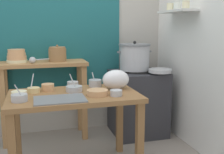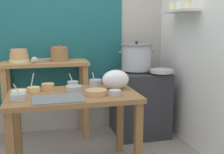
{
  "view_description": "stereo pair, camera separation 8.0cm",
  "coord_description": "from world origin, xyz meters",
  "px_view_note": "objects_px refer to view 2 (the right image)",
  "views": [
    {
      "loc": [
        -0.24,
        -2.29,
        1.28
      ],
      "look_at": [
        0.45,
        0.14,
        0.82
      ],
      "focal_mm": 43.7,
      "sensor_mm": 36.0,
      "label": 1
    },
    {
      "loc": [
        -0.16,
        -2.31,
        1.28
      ],
      "look_at": [
        0.45,
        0.14,
        0.82
      ],
      "focal_mm": 43.7,
      "sensor_mm": 36.0,
      "label": 2
    }
  ],
  "objects_px": {
    "ladle": "(35,60)",
    "prep_bowl_0": "(33,89)",
    "prep_bowl_2": "(74,88)",
    "prep_bowl_6": "(95,83)",
    "prep_table": "(74,106)",
    "back_shelf_table": "(46,81)",
    "stove_block": "(139,103)",
    "plastic_bag": "(116,80)",
    "clay_pot": "(59,54)",
    "wide_pan": "(162,71)",
    "bowl_stack_enamel": "(19,56)",
    "prep_bowl_1": "(96,92)",
    "prep_bowl_7": "(19,93)",
    "prep_bowl_5": "(48,87)",
    "serving_tray": "(58,99)",
    "prep_bowl_4": "(73,84)",
    "prep_bowl_8": "(115,93)",
    "steamer_pot": "(136,57)"
  },
  "relations": [
    {
      "from": "ladle",
      "to": "prep_bowl_0",
      "type": "bearing_deg",
      "value": -90.96
    },
    {
      "from": "prep_bowl_2",
      "to": "prep_bowl_6",
      "type": "height_order",
      "value": "prep_bowl_2"
    },
    {
      "from": "prep_table",
      "to": "back_shelf_table",
      "type": "xyz_separation_m",
      "value": [
        -0.22,
        0.84,
        0.07
      ]
    },
    {
      "from": "stove_block",
      "to": "plastic_bag",
      "type": "bearing_deg",
      "value": -126.05
    },
    {
      "from": "clay_pot",
      "to": "wide_pan",
      "type": "relative_size",
      "value": 0.76
    },
    {
      "from": "bowl_stack_enamel",
      "to": "prep_bowl_1",
      "type": "distance_m",
      "value": 1.21
    },
    {
      "from": "prep_bowl_0",
      "to": "prep_bowl_1",
      "type": "relative_size",
      "value": 0.92
    },
    {
      "from": "back_shelf_table",
      "to": "prep_bowl_7",
      "type": "distance_m",
      "value": 0.85
    },
    {
      "from": "prep_bowl_5",
      "to": "prep_bowl_7",
      "type": "height_order",
      "value": "prep_bowl_5"
    },
    {
      "from": "bowl_stack_enamel",
      "to": "serving_tray",
      "type": "distance_m",
      "value": 1.13
    },
    {
      "from": "bowl_stack_enamel",
      "to": "prep_bowl_1",
      "type": "bearing_deg",
      "value": -55.04
    },
    {
      "from": "serving_tray",
      "to": "prep_bowl_6",
      "type": "bearing_deg",
      "value": 47.18
    },
    {
      "from": "wide_pan",
      "to": "prep_bowl_7",
      "type": "distance_m",
      "value": 1.55
    },
    {
      "from": "plastic_bag",
      "to": "prep_bowl_7",
      "type": "height_order",
      "value": "plastic_bag"
    },
    {
      "from": "prep_bowl_2",
      "to": "prep_bowl_4",
      "type": "relative_size",
      "value": 1.55
    },
    {
      "from": "serving_tray",
      "to": "prep_bowl_1",
      "type": "height_order",
      "value": "prep_bowl_1"
    },
    {
      "from": "ladle",
      "to": "prep_bowl_6",
      "type": "relative_size",
      "value": 1.86
    },
    {
      "from": "prep_table",
      "to": "stove_block",
      "type": "xyz_separation_m",
      "value": [
        0.87,
        0.71,
        -0.23
      ]
    },
    {
      "from": "plastic_bag",
      "to": "prep_bowl_4",
      "type": "bearing_deg",
      "value": 154.26
    },
    {
      "from": "wide_pan",
      "to": "prep_table",
      "type": "bearing_deg",
      "value": -155.03
    },
    {
      "from": "plastic_bag",
      "to": "back_shelf_table",
      "type": "bearing_deg",
      "value": 128.42
    },
    {
      "from": "prep_bowl_4",
      "to": "bowl_stack_enamel",
      "type": "bearing_deg",
      "value": 129.96
    },
    {
      "from": "prep_bowl_4",
      "to": "prep_bowl_7",
      "type": "height_order",
      "value": "prep_bowl_4"
    },
    {
      "from": "prep_bowl_0",
      "to": "prep_bowl_4",
      "type": "xyz_separation_m",
      "value": [
        0.36,
        0.12,
        0.0
      ]
    },
    {
      "from": "clay_pot",
      "to": "prep_bowl_5",
      "type": "relative_size",
      "value": 1.77
    },
    {
      "from": "ladle",
      "to": "prep_bowl_0",
      "type": "relative_size",
      "value": 1.59
    },
    {
      "from": "clay_pot",
      "to": "prep_bowl_8",
      "type": "xyz_separation_m",
      "value": [
        0.39,
        -1.01,
        -0.23
      ]
    },
    {
      "from": "stove_block",
      "to": "prep_bowl_0",
      "type": "relative_size",
      "value": 4.77
    },
    {
      "from": "prep_bowl_0",
      "to": "back_shelf_table",
      "type": "bearing_deg",
      "value": 81.11
    },
    {
      "from": "stove_block",
      "to": "prep_bowl_4",
      "type": "distance_m",
      "value": 1.03
    },
    {
      "from": "plastic_bag",
      "to": "prep_bowl_0",
      "type": "relative_size",
      "value": 1.52
    },
    {
      "from": "wide_pan",
      "to": "prep_bowl_7",
      "type": "bearing_deg",
      "value": -162.89
    },
    {
      "from": "prep_table",
      "to": "prep_bowl_6",
      "type": "relative_size",
      "value": 7.87
    },
    {
      "from": "prep_bowl_0",
      "to": "prep_bowl_8",
      "type": "height_order",
      "value": "prep_bowl_0"
    },
    {
      "from": "prep_bowl_2",
      "to": "prep_bowl_7",
      "type": "height_order",
      "value": "prep_bowl_2"
    },
    {
      "from": "bowl_stack_enamel",
      "to": "prep_bowl_7",
      "type": "relative_size",
      "value": 1.76
    },
    {
      "from": "prep_bowl_7",
      "to": "plastic_bag",
      "type": "bearing_deg",
      "value": 2.84
    },
    {
      "from": "ladle",
      "to": "prep_bowl_0",
      "type": "xyz_separation_m",
      "value": [
        -0.01,
        -0.62,
        -0.19
      ]
    },
    {
      "from": "prep_bowl_2",
      "to": "stove_block",
      "type": "bearing_deg",
      "value": 36.52
    },
    {
      "from": "bowl_stack_enamel",
      "to": "prep_bowl_0",
      "type": "xyz_separation_m",
      "value": [
        0.17,
        -0.74,
        -0.22
      ]
    },
    {
      "from": "steamer_pot",
      "to": "prep_bowl_8",
      "type": "xyz_separation_m",
      "value": [
        -0.5,
        -0.9,
        -0.19
      ]
    },
    {
      "from": "steamer_pot",
      "to": "bowl_stack_enamel",
      "type": "distance_m",
      "value": 1.33
    },
    {
      "from": "prep_table",
      "to": "stove_block",
      "type": "height_order",
      "value": "stove_block"
    },
    {
      "from": "prep_bowl_1",
      "to": "prep_bowl_6",
      "type": "bearing_deg",
      "value": 80.98
    },
    {
      "from": "prep_bowl_6",
      "to": "steamer_pot",
      "type": "bearing_deg",
      "value": 40.55
    },
    {
      "from": "stove_block",
      "to": "clay_pot",
      "type": "xyz_separation_m",
      "value": [
        -0.93,
        0.13,
        0.6
      ]
    },
    {
      "from": "clay_pot",
      "to": "stove_block",
      "type": "bearing_deg",
      "value": -8.0
    },
    {
      "from": "prep_bowl_7",
      "to": "bowl_stack_enamel",
      "type": "bearing_deg",
      "value": 93.47
    },
    {
      "from": "prep_table",
      "to": "ladle",
      "type": "bearing_deg",
      "value": 113.28
    },
    {
      "from": "steamer_pot",
      "to": "prep_bowl_2",
      "type": "height_order",
      "value": "steamer_pot"
    }
  ]
}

